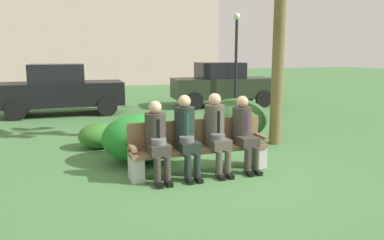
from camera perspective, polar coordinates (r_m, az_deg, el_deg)
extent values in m
plane|color=#45753F|center=(6.44, 3.06, -8.01)|extent=(80.00, 80.00, 0.00)
cube|color=brown|center=(6.28, 1.27, -4.52)|extent=(2.41, 0.44, 0.07)
cube|color=brown|center=(6.39, 0.65, -1.86)|extent=(2.41, 0.06, 0.45)
cube|color=brown|center=(5.93, -9.27, -4.19)|extent=(0.08, 0.44, 0.06)
cube|color=brown|center=(6.75, 10.51, -2.46)|extent=(0.08, 0.44, 0.06)
cube|color=silver|center=(6.04, -8.61, -7.46)|extent=(0.20, 0.37, 0.38)
cube|color=silver|center=(6.81, 9.98, -5.46)|extent=(0.20, 0.37, 0.38)
cube|color=#38332D|center=(5.86, -5.15, -4.47)|extent=(0.32, 0.38, 0.16)
cylinder|color=#38332D|center=(5.75, -5.37, -7.93)|extent=(0.11, 0.11, 0.45)
cylinder|color=#38332D|center=(5.79, -3.83, -7.78)|extent=(0.11, 0.11, 0.45)
cube|color=black|center=(5.76, -5.18, -9.91)|extent=(0.09, 0.22, 0.07)
cube|color=black|center=(5.80, -3.63, -9.74)|extent=(0.09, 0.22, 0.07)
cylinder|color=#38332D|center=(5.97, -5.67, -1.28)|extent=(0.34, 0.34, 0.49)
cube|color=black|center=(5.81, -5.26, -1.40)|extent=(0.05, 0.01, 0.32)
sphere|color=tan|center=(5.91, -5.73, 1.95)|extent=(0.21, 0.21, 0.21)
cylinder|color=slate|center=(5.81, -5.16, -3.33)|extent=(0.24, 0.24, 0.09)
cube|color=#1E2823|center=(6.00, -0.56, -4.07)|extent=(0.32, 0.38, 0.16)
cylinder|color=#1E2823|center=(5.89, -0.66, -7.44)|extent=(0.11, 0.11, 0.45)
cylinder|color=#1E2823|center=(5.94, 0.80, -7.28)|extent=(0.11, 0.11, 0.45)
cube|color=black|center=(5.90, -0.46, -9.37)|extent=(0.09, 0.22, 0.07)
cube|color=black|center=(5.95, 1.01, -9.19)|extent=(0.09, 0.22, 0.07)
cylinder|color=#1E2823|center=(6.11, -1.17, -0.62)|extent=(0.34, 0.34, 0.57)
cube|color=#144C3D|center=(5.95, -0.64, -0.71)|extent=(0.05, 0.01, 0.36)
sphere|color=tan|center=(6.05, -1.18, 2.90)|extent=(0.21, 0.21, 0.21)
cylinder|color=#585858|center=(5.95, -0.82, -2.98)|extent=(0.24, 0.24, 0.09)
cube|color=#4C473D|center=(6.20, 4.17, -3.63)|extent=(0.32, 0.38, 0.16)
cylinder|color=#4C473D|center=(6.09, 4.19, -6.89)|extent=(0.11, 0.11, 0.45)
cylinder|color=#4C473D|center=(6.15, 5.55, -6.72)|extent=(0.11, 0.11, 0.45)
cube|color=black|center=(6.09, 4.40, -8.75)|extent=(0.09, 0.22, 0.07)
cube|color=black|center=(6.16, 5.77, -8.56)|extent=(0.09, 0.22, 0.07)
cylinder|color=#4C473D|center=(6.30, 3.50, -0.25)|extent=(0.34, 0.34, 0.58)
cube|color=black|center=(6.15, 4.12, -0.33)|extent=(0.05, 0.01, 0.37)
sphere|color=tan|center=(6.24, 3.53, 3.21)|extent=(0.21, 0.21, 0.21)
cylinder|color=#575757|center=(6.15, 4.00, -2.57)|extent=(0.24, 0.24, 0.09)
cube|color=#38332D|center=(6.43, 8.44, -3.21)|extent=(0.32, 0.38, 0.16)
cylinder|color=#38332D|center=(6.31, 8.56, -6.34)|extent=(0.11, 0.11, 0.45)
cylinder|color=#38332D|center=(6.39, 9.82, -6.18)|extent=(0.11, 0.11, 0.45)
cube|color=black|center=(6.32, 8.78, -8.13)|extent=(0.09, 0.22, 0.07)
cube|color=black|center=(6.40, 10.04, -7.95)|extent=(0.09, 0.22, 0.07)
cylinder|color=#38332D|center=(6.53, 7.71, -0.24)|extent=(0.34, 0.34, 0.51)
cube|color=#4C1951|center=(6.39, 8.41, -0.32)|extent=(0.05, 0.01, 0.33)
sphere|color=tan|center=(6.48, 7.79, 2.81)|extent=(0.21, 0.21, 0.21)
cylinder|color=brown|center=(8.38, 13.30, 12.99)|extent=(0.26, 0.26, 4.91)
ellipsoid|color=#357127|center=(8.21, -14.21, -2.36)|extent=(0.86, 0.79, 0.54)
ellipsoid|color=#315C2A|center=(8.84, 6.72, 0.20)|extent=(1.55, 1.42, 0.97)
ellipsoid|color=#227E28|center=(7.02, -7.92, -2.73)|extent=(1.45, 1.33, 0.90)
cube|color=black|center=(13.03, -19.33, 3.86)|extent=(3.96, 1.71, 0.76)
cube|color=black|center=(12.99, -20.17, 6.80)|extent=(1.75, 1.42, 0.60)
cylinder|color=black|center=(13.89, -13.55, 2.93)|extent=(0.64, 0.16, 0.64)
cylinder|color=black|center=(12.35, -12.94, 2.08)|extent=(0.64, 0.16, 0.64)
cylinder|color=black|center=(13.94, -24.80, 2.30)|extent=(0.64, 0.16, 0.64)
cylinder|color=black|center=(12.41, -25.59, 1.37)|extent=(0.64, 0.16, 0.64)
cube|color=#232D1E|center=(14.45, 4.84, 4.97)|extent=(4.04, 1.95, 0.76)
cube|color=black|center=(14.36, 4.31, 7.66)|extent=(1.83, 1.53, 0.60)
cylinder|color=black|center=(15.70, 8.59, 3.91)|extent=(0.65, 0.20, 0.64)
cylinder|color=black|center=(14.29, 11.03, 3.22)|extent=(0.65, 0.20, 0.64)
cylinder|color=black|center=(14.85, -1.17, 3.67)|extent=(0.65, 0.20, 0.64)
cylinder|color=black|center=(13.35, 0.38, 2.93)|extent=(0.65, 0.20, 0.64)
cylinder|color=black|center=(13.37, 6.79, 8.31)|extent=(0.10, 0.10, 3.17)
sphere|color=white|center=(13.43, 6.95, 15.60)|extent=(0.24, 0.24, 0.24)
cube|color=#CDAAA3|center=(28.22, -15.27, 15.29)|extent=(15.84, 8.98, 9.36)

